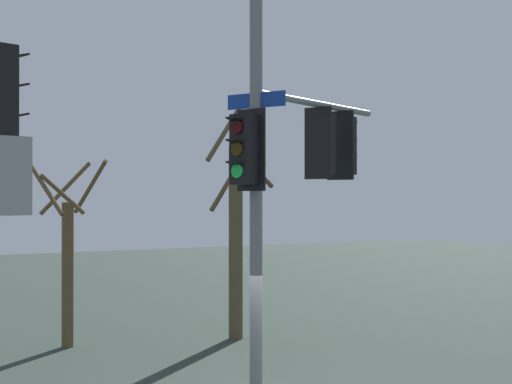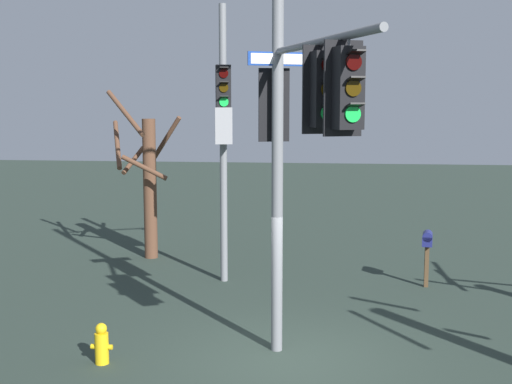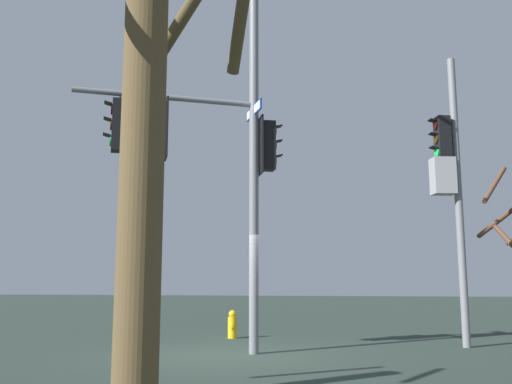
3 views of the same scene
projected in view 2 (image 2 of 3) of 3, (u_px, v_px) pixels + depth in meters
name	position (u px, v px, depth m)	size (l,w,h in m)	color
ground_plane	(287.00, 359.00, 11.81)	(80.00, 80.00, 0.00)	#29372F
main_signal_pole_assembly	(305.00, 82.00, 10.88)	(3.61, 5.09, 8.79)	slate
secondary_pole_assembly	(223.00, 126.00, 16.38)	(0.51, 0.73, 6.95)	slate
fire_hydrant	(102.00, 344.00, 11.59)	(0.38, 0.24, 0.73)	yellow
mailbox	(427.00, 243.00, 16.37)	(0.31, 0.47, 1.41)	#4C3823
bare_tree_behind_pole	(147.00, 180.00, 19.35)	(2.17, 2.16, 4.91)	brown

